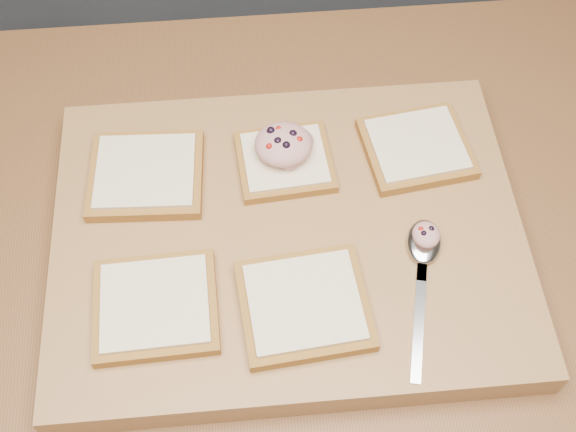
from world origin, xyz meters
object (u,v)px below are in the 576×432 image
bread_far_center (285,161)px  tuna_salad_dollop (283,144)px  cutting_board (288,237)px  spoon (423,253)px

bread_far_center → tuna_salad_dollop: 0.02m
cutting_board → spoon: (0.14, -0.05, 0.03)m
cutting_board → tuna_salad_dollop: (0.00, 0.09, 0.05)m
cutting_board → tuna_salad_dollop: bearing=88.2°
cutting_board → spoon: size_ratio=2.77×
bread_far_center → spoon: size_ratio=0.61×
tuna_salad_dollop → spoon: tuna_salad_dollop is taller
cutting_board → bread_far_center: 0.09m
bread_far_center → spoon: (0.14, -0.13, -0.00)m
bread_far_center → tuna_salad_dollop: bearing=97.8°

